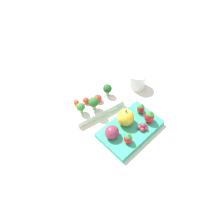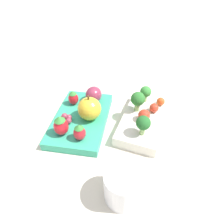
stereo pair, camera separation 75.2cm
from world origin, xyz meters
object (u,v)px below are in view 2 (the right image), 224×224
strawberry_2 (73,98)px  grape_cluster (65,119)px  cherry_tomato_0 (154,108)px  apple (89,109)px  broccoli_floret_2 (138,100)px  strawberry_0 (61,125)px  broccoli_floret_1 (146,92)px  cherry_tomato_2 (144,115)px  strawberry_1 (80,132)px  drinking_cup (124,186)px  bento_box_savoury (143,120)px  broccoli_floret_0 (143,124)px  cherry_tomato_1 (161,102)px  bento_box_fruit (81,119)px  plum (94,94)px

strawberry_2 → grape_cluster: 0.07m
cherry_tomato_0 → apple: apple is taller
broccoli_floret_2 → strawberry_0: size_ratio=1.05×
broccoli_floret_1 → cherry_tomato_2: size_ratio=1.56×
strawberry_1 → grape_cluster: 0.07m
strawberry_0 → drinking_cup: (0.10, 0.15, -0.01)m
strawberry_1 → drinking_cup: bearing=49.8°
cherry_tomato_2 → grape_cluster: cherry_tomato_2 is taller
bento_box_savoury → broccoli_floret_0: size_ratio=4.04×
broccoli_floret_1 → strawberry_1: 0.20m
broccoli_floret_0 → grape_cluster: size_ratio=1.43×
strawberry_2 → grape_cluster: bearing=4.2°
broccoli_floret_0 → strawberry_2: 0.20m
broccoli_floret_0 → cherry_tomato_2: broccoli_floret_0 is taller
apple → grape_cluster: size_ratio=1.94×
bento_box_savoury → cherry_tomato_2: bearing=2.2°
broccoli_floret_2 → cherry_tomato_1: bearing=121.6°
broccoli_floret_0 → strawberry_0: broccoli_floret_0 is taller
strawberry_0 → strawberry_1: (0.01, 0.04, -0.00)m
broccoli_floret_2 → cherry_tomato_0: size_ratio=2.30×
cherry_tomato_1 → cherry_tomato_2: cherry_tomato_2 is taller
broccoli_floret_0 → strawberry_1: (0.04, -0.13, -0.02)m
cherry_tomato_0 → strawberry_1: size_ratio=0.56×
bento_box_fruit → plum: 0.07m
cherry_tomato_1 → cherry_tomato_2: size_ratio=0.74×
broccoli_floret_1 → plum: 0.13m
broccoli_floret_0 → plum: broccoli_floret_0 is taller
plum → cherry_tomato_2: bearing=69.4°
strawberry_2 → drinking_cup: bearing=39.4°
broccoli_floret_0 → apple: bearing=-103.9°
bento_box_savoury → broccoli_floret_1: bearing=-175.7°
apple → drinking_cup: 0.20m
broccoli_floret_1 → drinking_cup: bearing=-2.5°
bento_box_savoury → grape_cluster: size_ratio=5.77×
drinking_cup → cherry_tomato_2: bearing=174.9°
cherry_tomato_2 → apple: size_ratio=0.43×
strawberry_1 → strawberry_2: size_ratio=1.02×
broccoli_floret_2 → drinking_cup: size_ratio=0.76×
broccoli_floret_0 → cherry_tomato_1: (-0.11, 0.03, -0.02)m
bento_box_savoury → strawberry_0: 0.19m
cherry_tomato_1 → strawberry_2: strawberry_2 is taller
apple → grape_cluster: bearing=-62.6°
apple → strawberry_0: bearing=-35.3°
cherry_tomato_0 → plum: (-0.02, -0.16, 0.00)m
strawberry_1 → drinking_cup: drinking_cup is taller
broccoli_floret_0 → strawberry_0: size_ratio=0.97×
strawberry_0 → cherry_tomato_2: bearing=114.3°
broccoli_floret_1 → strawberry_1: broccoli_floret_1 is taller
broccoli_floret_2 → cherry_tomato_1: size_ratio=2.51×
strawberry_2 → cherry_tomato_2: bearing=81.4°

